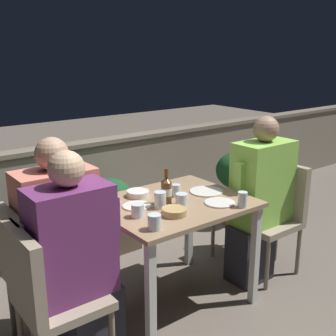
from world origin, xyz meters
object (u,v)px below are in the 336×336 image
chair_left_near (44,290)px  chair_right_near (275,208)px  chair_left_far (32,266)px  person_green_blouse (259,200)px  chair_right_far (254,198)px  potted_plant (236,180)px  person_purple_stripe (78,262)px  beer_bottle (166,190)px  person_coral_top (63,241)px

chair_left_near → chair_right_near: size_ratio=1.00×
chair_left_far → person_green_blouse: 1.69m
chair_right_near → chair_right_far: size_ratio=1.00×
chair_right_near → person_green_blouse: 0.23m
chair_right_far → potted_plant: size_ratio=1.18×
person_purple_stripe → beer_bottle: size_ratio=5.24×
person_purple_stripe → beer_bottle: bearing=12.1°
person_coral_top → person_green_blouse: bearing=-9.8°
chair_right_far → potted_plant: bearing=55.2°
chair_left_far → beer_bottle: beer_bottle is taller
person_coral_top → beer_bottle: size_ratio=5.31×
person_purple_stripe → chair_left_far: bearing=118.7°
potted_plant → person_coral_top: bearing=-164.1°
person_green_blouse → chair_right_far: (0.24, 0.25, -0.11)m
person_green_blouse → person_purple_stripe: bearing=-178.8°
chair_right_near → person_green_blouse: bearing=180.0°
chair_right_near → beer_bottle: 1.05m
person_purple_stripe → person_coral_top: 0.29m
person_purple_stripe → chair_right_far: 1.78m
chair_left_near → person_purple_stripe: (0.20, 0.00, 0.10)m
person_green_blouse → potted_plant: 1.10m
chair_right_near → chair_right_far: (0.05, 0.25, 0.00)m
person_coral_top → chair_right_near: person_coral_top is taller
person_coral_top → person_green_blouse: 1.49m
chair_left_near → chair_right_far: bearing=8.3°
chair_left_far → person_coral_top: (0.20, -0.00, 0.10)m
person_green_blouse → chair_left_far: bearing=171.3°
chair_right_near → chair_left_far: bearing=172.3°
chair_left_far → person_coral_top: bearing=-0.0°
chair_right_near → person_coral_top: bearing=171.3°
chair_right_near → person_purple_stripe: bearing=-178.9°
person_purple_stripe → chair_left_far: (-0.16, 0.29, -0.10)m
person_coral_top → chair_left_near: bearing=-130.3°
person_purple_stripe → potted_plant: size_ratio=1.68×
person_coral_top → chair_right_near: bearing=-8.7°
chair_right_far → person_purple_stripe: bearing=-170.8°
person_purple_stripe → potted_plant: 2.36m
beer_bottle → chair_left_far: bearing=171.5°
chair_left_near → person_coral_top: 0.39m
chair_left_near → chair_right_far: same height
chair_left_near → potted_plant: 2.54m
person_purple_stripe → beer_bottle: (0.72, 0.15, 0.22)m
person_green_blouse → beer_bottle: size_ratio=5.33×
chair_right_near → chair_left_near: bearing=-179.1°
chair_left_near → person_coral_top: bearing=49.7°
person_purple_stripe → potted_plant: person_purple_stripe is taller
chair_left_far → potted_plant: bearing=14.6°
person_purple_stripe → person_coral_top: bearing=81.5°
chair_left_far → chair_right_far: same height
chair_right_near → person_green_blouse: size_ratio=0.69×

